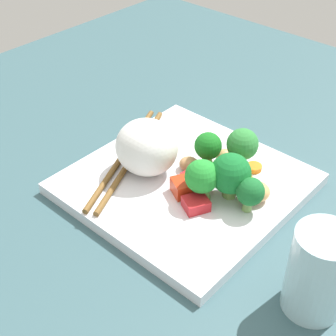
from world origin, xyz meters
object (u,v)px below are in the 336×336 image
(rice_mound, at_px, (147,147))
(chopstick_pair, at_px, (127,157))
(broccoli_floret_4, at_px, (242,145))
(square_plate, at_px, (185,184))
(drinking_glass, at_px, (318,272))
(carrot_slice_2, at_px, (222,180))

(rice_mound, relative_size, chopstick_pair, 0.36)
(broccoli_floret_4, bearing_deg, square_plate, 56.90)
(chopstick_pair, bearing_deg, broccoli_floret_4, 98.54)
(rice_mound, bearing_deg, drinking_glass, 172.49)
(rice_mound, distance_m, carrot_slice_2, 0.11)
(chopstick_pair, xyz_separation_m, drinking_glass, (-0.31, 0.03, 0.03))
(carrot_slice_2, height_order, drinking_glass, drinking_glass)
(rice_mound, xyz_separation_m, drinking_glass, (-0.27, 0.04, -0.00))
(square_plate, height_order, drinking_glass, drinking_glass)
(carrot_slice_2, relative_size, chopstick_pair, 0.10)
(chopstick_pair, bearing_deg, rice_mound, 66.15)
(drinking_glass, bearing_deg, broccoli_floret_4, -34.03)
(chopstick_pair, bearing_deg, square_plate, 78.72)
(broccoli_floret_4, height_order, carrot_slice_2, broccoli_floret_4)
(rice_mound, distance_m, drinking_glass, 0.27)
(rice_mound, height_order, drinking_glass, drinking_glass)
(rice_mound, distance_m, chopstick_pair, 0.05)
(rice_mound, bearing_deg, chopstick_pair, 0.55)
(square_plate, height_order, broccoli_floret_4, broccoli_floret_4)
(square_plate, xyz_separation_m, chopstick_pair, (0.09, 0.02, 0.01))
(chopstick_pair, bearing_deg, carrot_slice_2, 86.83)
(square_plate, distance_m, drinking_glass, 0.23)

